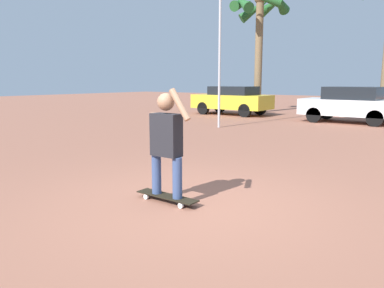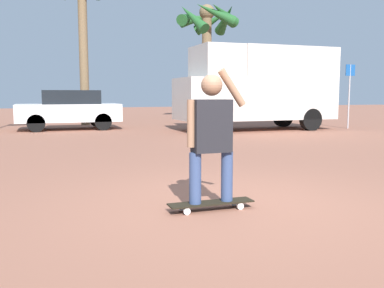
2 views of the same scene
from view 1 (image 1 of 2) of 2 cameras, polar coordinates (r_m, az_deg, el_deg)
ground_plane at (r=5.51m, az=0.12°, el=-9.13°), size 80.00×80.00×0.00m
skateboard at (r=5.58m, az=-3.84°, el=-8.02°), size 1.03×0.23×0.10m
person_skateboarder at (r=5.38m, az=-3.96°, el=0.90°), size 0.73×0.25×1.57m
parked_car_white at (r=17.27m, az=22.97°, el=5.65°), size 3.87×1.89×1.52m
parked_car_yellow at (r=19.81m, az=6.12°, el=6.75°), size 4.04×1.81×1.48m
palm_tree_far_left at (r=21.73m, az=10.19°, el=19.10°), size 3.24×3.36×6.62m
flagpole at (r=14.46m, az=4.55°, el=20.26°), size 0.91×0.12×7.83m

